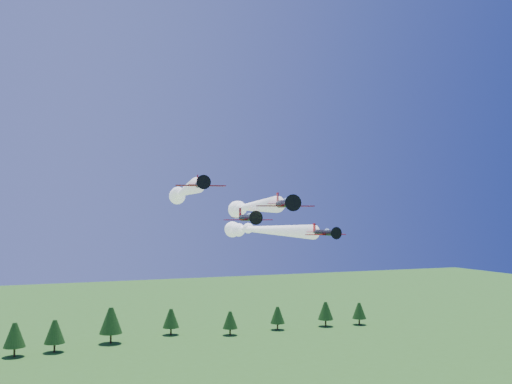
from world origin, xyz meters
name	(u,v)px	position (x,y,z in m)	size (l,w,h in m)	color
plane_lead	(249,207)	(4.29, 16.01, 43.57)	(12.67, 45.64, 3.70)	black
plane_left	(183,192)	(-5.51, 26.92, 46.71)	(12.89, 49.47, 3.70)	black
plane_right	(260,230)	(10.96, 26.83, 39.06)	(7.15, 47.76, 3.70)	black
plane_slot	(248,218)	(0.90, 7.97, 41.53)	(8.45, 9.19, 2.98)	black
treeline	(91,326)	(-14.77, 108.64, 6.56)	(169.13, 21.72, 11.91)	#382314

